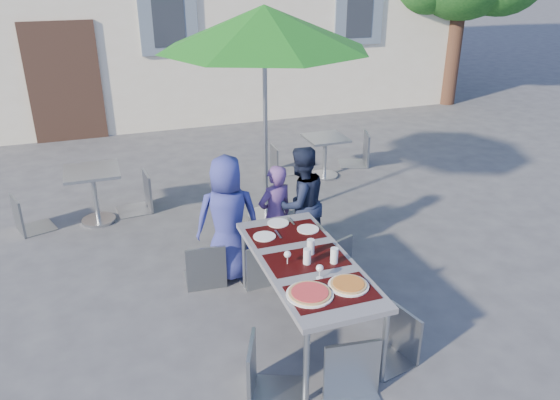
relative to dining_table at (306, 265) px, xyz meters
name	(u,v)px	position (x,y,z in m)	size (l,w,h in m)	color
ground	(323,366)	(-0.04, -0.54, -0.70)	(90.00, 90.00, 0.00)	#404042
dining_table	(306,265)	(0.00, 0.00, 0.00)	(0.80, 1.85, 0.76)	#4F4F54
pizza_near_left	(310,293)	(-0.18, -0.53, 0.07)	(0.39, 0.39, 0.03)	white
pizza_near_right	(348,285)	(0.17, -0.51, 0.07)	(0.34, 0.34, 0.03)	white
glassware	(314,255)	(0.05, -0.06, 0.13)	(0.46, 0.47, 0.15)	silver
place_settings	(284,229)	(0.01, 0.61, 0.06)	(0.72, 0.45, 0.01)	white
child_0	(228,219)	(-0.43, 1.15, 0.00)	(0.68, 0.44, 1.40)	navy
child_1	(275,216)	(0.14, 1.26, -0.10)	(0.43, 0.29, 1.19)	#5C3A78
child_2	(300,203)	(0.46, 1.32, -0.02)	(0.65, 0.38, 1.35)	#171E34
chair_0	(203,239)	(-0.72, 1.07, -0.14)	(0.45, 0.46, 0.95)	gray
chair_1	(261,238)	(-0.15, 0.90, -0.15)	(0.45, 0.46, 0.94)	#939A9E
chair_2	(332,233)	(0.61, 0.76, -0.15)	(0.54, 0.54, 0.94)	gray
chair_3	(264,339)	(-0.63, -0.69, -0.14)	(0.56, 0.56, 0.95)	gray
chair_4	(399,310)	(0.59, -0.65, -0.19)	(0.46, 0.46, 0.87)	gray
chair_5	(359,345)	(0.00, -1.06, -0.09)	(0.51, 0.51, 1.03)	gray
patio_umbrella	(264,29)	(0.37, 2.32, 1.77)	(2.55, 2.55, 2.74)	#AFB2B8
cafe_table_0	(94,187)	(-1.75, 3.05, -0.20)	(0.68, 0.68, 0.73)	#AFB2B8
bg_chair_l_0	(21,192)	(-2.61, 3.06, -0.15)	(0.53, 0.52, 0.93)	gray
bg_chair_r_0	(138,170)	(-1.16, 3.24, -0.11)	(0.48, 0.48, 1.00)	gray
cafe_table_1	(325,151)	(1.75, 3.55, -0.27)	(0.62, 0.62, 0.66)	#AFB2B8
bg_chair_l_1	(280,144)	(1.13, 3.93, -0.20)	(0.40, 0.40, 0.86)	gray
bg_chair_r_1	(361,130)	(2.54, 3.87, -0.09)	(0.58, 0.58, 1.03)	#90959B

